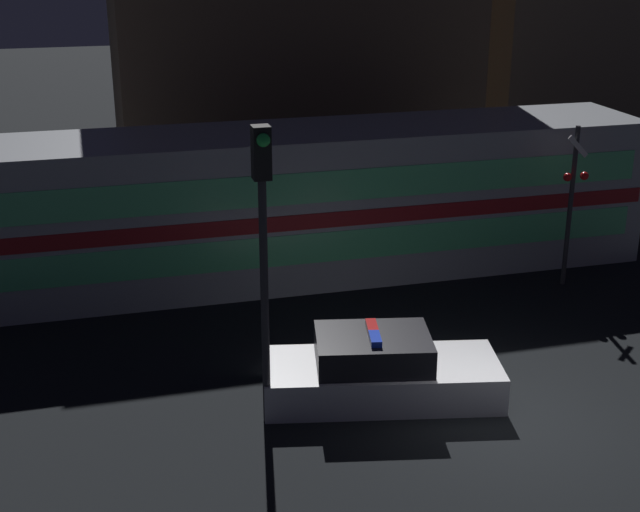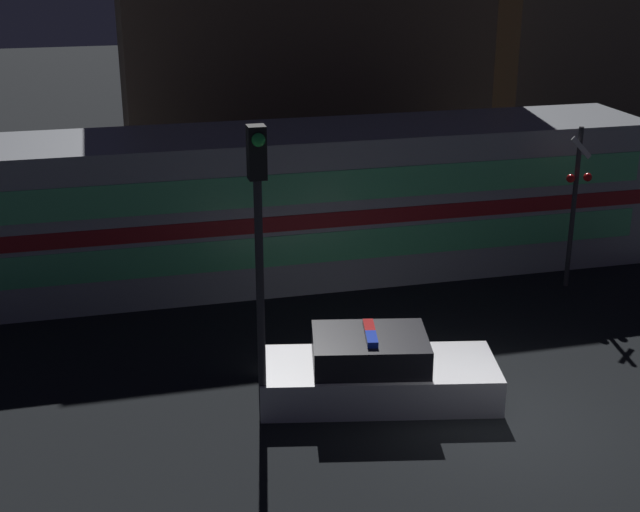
# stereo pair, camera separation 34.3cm
# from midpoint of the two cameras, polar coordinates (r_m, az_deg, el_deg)

# --- Properties ---
(ground_plane) EXTENTS (120.00, 120.00, 0.00)m
(ground_plane) POSITION_cam_midpoint_polar(r_m,az_deg,el_deg) (16.88, 12.38, -10.45)
(ground_plane) COLOR black
(train) EXTENTS (19.47, 3.08, 3.80)m
(train) POSITION_cam_midpoint_polar(r_m,az_deg,el_deg) (22.63, -2.40, 3.27)
(train) COLOR #999EA5
(train) RESTS_ON ground_plane
(police_car) EXTENTS (4.75, 2.65, 1.42)m
(police_car) POSITION_cam_midpoint_polar(r_m,az_deg,el_deg) (17.15, 4.21, -7.46)
(police_car) COLOR silver
(police_car) RESTS_ON ground_plane
(crossing_signal_near) EXTENTS (0.66, 0.28, 4.07)m
(crossing_signal_near) POSITION_cam_midpoint_polar(r_m,az_deg,el_deg) (22.70, 16.42, 3.48)
(crossing_signal_near) COLOR #2D2D33
(crossing_signal_near) RESTS_ON ground_plane
(traffic_light_corner) EXTENTS (0.30, 0.46, 5.47)m
(traffic_light_corner) POSITION_cam_midpoint_polar(r_m,az_deg,el_deg) (15.10, -3.30, 1.66)
(traffic_light_corner) COLOR #2D2D33
(traffic_light_corner) RESTS_ON ground_plane
(building_left) EXTENTS (11.40, 6.06, 9.93)m
(building_left) POSITION_cam_midpoint_polar(r_m,az_deg,el_deg) (30.15, -1.15, 13.46)
(building_left) COLOR brown
(building_left) RESTS_ON ground_plane
(building_center) EXTENTS (9.15, 6.06, 7.77)m
(building_center) POSITION_cam_midpoint_polar(r_m,az_deg,el_deg) (35.74, 17.38, 11.88)
(building_center) COLOR brown
(building_center) RESTS_ON ground_plane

